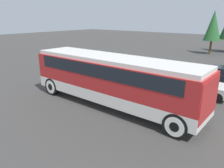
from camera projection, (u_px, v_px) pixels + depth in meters
The scene contains 5 objects.
ground_plane at pixel (112, 105), 13.09m from camera, with size 120.00×120.00×0.00m, color #423F3D.
tour_bus at pixel (113, 77), 12.51m from camera, with size 10.80×2.59×2.93m.
parked_car_mid at pixel (195, 84), 14.86m from camera, with size 4.26×1.88×1.38m.
parked_car_far at pixel (105, 67), 19.84m from camera, with size 4.13×1.83×1.34m.
tree_left at pixel (213, 26), 29.85m from camera, with size 2.25×2.25×5.93m.
Camera 1 is at (7.68, -9.40, 5.07)m, focal length 35.00 mm.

